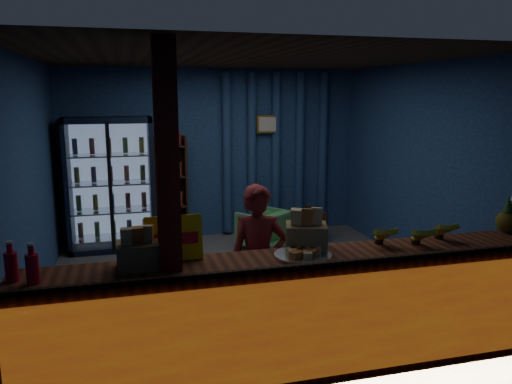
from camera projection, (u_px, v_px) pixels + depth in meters
ground at (248, 284)px, 5.92m from camera, size 4.60×4.60×0.00m
room_walls at (247, 152)px, 5.62m from camera, size 4.60×4.60×4.60m
counter at (304, 313)px, 4.02m from camera, size 4.40×0.57×0.99m
support_post at (169, 222)px, 3.60m from camera, size 0.16×0.16×2.60m
beverage_cooler at (111, 185)px, 7.17m from camera, size 1.20×0.62×1.90m
bottle_shelf at (170, 189)px, 7.54m from camera, size 0.50×0.28×1.60m
curtain_folds at (276, 152)px, 7.95m from camera, size 1.74×0.14×2.50m
framed_picture at (268, 124)px, 7.78m from camera, size 0.36×0.04×0.28m
shopkeeper at (258, 263)px, 4.49m from camera, size 0.59×0.45×1.43m
green_chair at (263, 229)px, 7.25m from camera, size 0.86×0.86×0.57m
side_table at (308, 226)px, 7.62m from camera, size 0.54×0.42×0.55m
yellow_sign at (174, 238)px, 3.82m from camera, size 0.44×0.09×0.35m
soda_bottles at (22, 266)px, 3.38m from camera, size 0.23×0.17×0.28m
snack_box_left at (138, 253)px, 3.66m from camera, size 0.30×0.25×0.32m
snack_box_centre at (306, 235)px, 4.09m from camera, size 0.40×0.36×0.35m
pastry_tray at (303, 254)px, 3.93m from camera, size 0.46×0.46×0.08m
banana_bunches at (415, 233)px, 4.27m from camera, size 0.85×0.32×0.19m
pineapple at (507, 218)px, 4.59m from camera, size 0.20×0.20×0.34m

